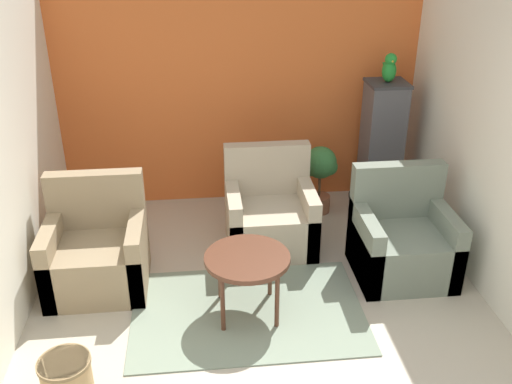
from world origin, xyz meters
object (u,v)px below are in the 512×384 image
object	(u,v)px
coffee_table	(247,262)
wicker_basket	(67,379)
parrot	(389,68)
potted_plant	(320,171)
armchair_middle	(270,217)
birdcage	(381,149)
armchair_left	(97,254)
armchair_right	(402,242)

from	to	relation	value
coffee_table	wicker_basket	world-z (taller)	coffee_table
parrot	potted_plant	bearing A→B (deg)	-175.77
armchair_middle	wicker_basket	bearing A→B (deg)	-131.05
armchair_middle	parrot	xyz separation A→B (m)	(1.26, 0.68, 1.21)
armchair_middle	wicker_basket	xyz separation A→B (m)	(-1.56, -1.80, -0.13)
armchair_middle	birdcage	xyz separation A→B (m)	(1.26, 0.67, 0.37)
coffee_table	armchair_middle	bearing A→B (deg)	73.04
coffee_table	armchair_left	world-z (taller)	armchair_left
wicker_basket	potted_plant	bearing A→B (deg)	48.17
armchair_left	wicker_basket	world-z (taller)	armchair_left
armchair_right	parrot	bearing A→B (deg)	82.54
coffee_table	potted_plant	xyz separation A→B (m)	(0.91, 1.64, -0.00)
armchair_middle	armchair_right	bearing A→B (deg)	-28.22
armchair_left	birdcage	distance (m)	3.05
armchair_left	armchair_right	xyz separation A→B (m)	(2.63, -0.10, 0.00)
armchair_middle	potted_plant	world-z (taller)	armchair_middle
birdcage	wicker_basket	world-z (taller)	birdcage
armchair_left	parrot	world-z (taller)	parrot
armchair_middle	parrot	world-z (taller)	parrot
armchair_middle	birdcage	world-z (taller)	birdcage
birdcage	wicker_basket	xyz separation A→B (m)	(-2.82, -2.47, -0.50)
armchair_right	birdcage	world-z (taller)	birdcage
coffee_table	armchair_right	size ratio (longest dim) A/B	0.71
coffee_table	armchair_right	distance (m)	1.47
armchair_right	wicker_basket	world-z (taller)	armchair_right
coffee_table	wicker_basket	distance (m)	1.51
coffee_table	parrot	bearing A→B (deg)	47.19
armchair_left	birdcage	bearing A→B (deg)	22.61
coffee_table	birdcage	world-z (taller)	birdcage
birdcage	parrot	world-z (taller)	parrot
armchair_right	wicker_basket	size ratio (longest dim) A/B	2.76
birdcage	coffee_table	bearing A→B (deg)	-132.85
parrot	potted_plant	distance (m)	1.23
armchair_right	wicker_basket	distance (m)	2.92
birdcage	wicker_basket	distance (m)	3.78
armchair_left	wicker_basket	size ratio (longest dim) A/B	2.76
parrot	wicker_basket	bearing A→B (deg)	-138.76
armchair_right	wicker_basket	xyz separation A→B (m)	(-2.66, -1.21, -0.13)
birdcage	potted_plant	distance (m)	0.68
birdcage	parrot	distance (m)	0.84
coffee_table	wicker_basket	xyz separation A→B (m)	(-1.26, -0.78, -0.30)
armchair_middle	birdcage	distance (m)	1.47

